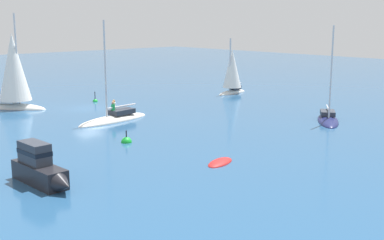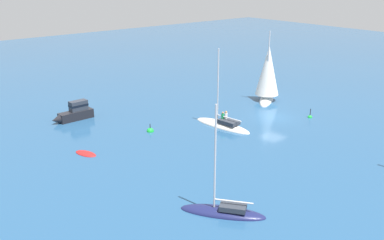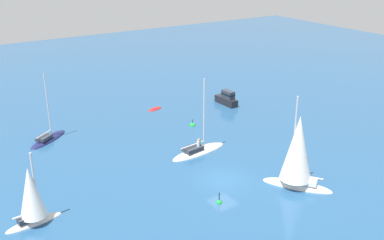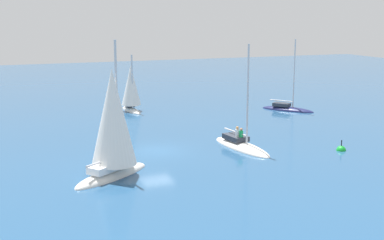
{
  "view_description": "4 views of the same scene",
  "coord_description": "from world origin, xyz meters",
  "px_view_note": "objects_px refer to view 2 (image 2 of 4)",
  "views": [
    {
      "loc": [
        -25.08,
        -42.25,
        8.51
      ],
      "look_at": [
        -0.45,
        -15.42,
        1.19
      ],
      "focal_mm": 47.0,
      "sensor_mm": 36.0,
      "label": 1
    },
    {
      "loc": [
        31.4,
        -38.32,
        16.37
      ],
      "look_at": [
        -1.16,
        -11.45,
        1.85
      ],
      "focal_mm": 41.18,
      "sensor_mm": 36.0,
      "label": 2
    },
    {
      "loc": [
        23.85,
        31.69,
        21.92
      ],
      "look_at": [
        -5.03,
        -13.57,
        0.91
      ],
      "focal_mm": 42.32,
      "sensor_mm": 36.0,
      "label": 3
    },
    {
      "loc": [
        -38.52,
        11.93,
        10.69
      ],
      "look_at": [
        6.32,
        -5.5,
        0.91
      ],
      "focal_mm": 48.71,
      "sensor_mm": 36.0,
      "label": 4
    }
  ],
  "objects_px": {
    "ketch_2": "(223,212)",
    "mooring_buoy": "(150,131)",
    "ketch": "(223,125)",
    "channel_buoy": "(310,117)",
    "cabin_cruiser": "(74,113)",
    "rib": "(86,154)",
    "ketch_3": "(268,76)"
  },
  "relations": [
    {
      "from": "cabin_cruiser",
      "to": "mooring_buoy",
      "type": "height_order",
      "value": "cabin_cruiser"
    },
    {
      "from": "ketch",
      "to": "mooring_buoy",
      "type": "relative_size",
      "value": 7.26
    },
    {
      "from": "channel_buoy",
      "to": "cabin_cruiser",
      "type": "bearing_deg",
      "value": -127.66
    },
    {
      "from": "ketch_2",
      "to": "ketch",
      "type": "bearing_deg",
      "value": -80.03
    },
    {
      "from": "ketch_2",
      "to": "channel_buoy",
      "type": "xyz_separation_m",
      "value": [
        -9.04,
        22.39,
        -0.1
      ]
    },
    {
      "from": "rib",
      "to": "ketch_2",
      "type": "relative_size",
      "value": 0.31
    },
    {
      "from": "ketch_2",
      "to": "channel_buoy",
      "type": "height_order",
      "value": "ketch_2"
    },
    {
      "from": "ketch_3",
      "to": "mooring_buoy",
      "type": "distance_m",
      "value": 18.76
    },
    {
      "from": "ketch_2",
      "to": "mooring_buoy",
      "type": "relative_size",
      "value": 6.84
    },
    {
      "from": "cabin_cruiser",
      "to": "channel_buoy",
      "type": "xyz_separation_m",
      "value": [
        16.6,
        21.5,
        -0.83
      ]
    },
    {
      "from": "rib",
      "to": "ketch_3",
      "type": "distance_m",
      "value": 26.77
    },
    {
      "from": "channel_buoy",
      "to": "ketch",
      "type": "bearing_deg",
      "value": -113.25
    },
    {
      "from": "ketch_3",
      "to": "channel_buoy",
      "type": "relative_size",
      "value": 7.34
    },
    {
      "from": "mooring_buoy",
      "to": "ketch",
      "type": "bearing_deg",
      "value": 62.21
    },
    {
      "from": "ketch",
      "to": "cabin_cruiser",
      "type": "distance_m",
      "value": 16.94
    },
    {
      "from": "ketch",
      "to": "ketch_3",
      "type": "xyz_separation_m",
      "value": [
        -3.72,
        11.39,
        3.19
      ]
    },
    {
      "from": "rib",
      "to": "ketch_3",
      "type": "bearing_deg",
      "value": -105.55
    },
    {
      "from": "ketch_3",
      "to": "channel_buoy",
      "type": "distance_m",
      "value": 8.76
    },
    {
      "from": "ketch_2",
      "to": "ketch_3",
      "type": "distance_m",
      "value": 29.49
    },
    {
      "from": "ketch_2",
      "to": "mooring_buoy",
      "type": "bearing_deg",
      "value": -54.46
    },
    {
      "from": "rib",
      "to": "channel_buoy",
      "type": "height_order",
      "value": "channel_buoy"
    },
    {
      "from": "ketch_2",
      "to": "cabin_cruiser",
      "type": "bearing_deg",
      "value": -38.84
    },
    {
      "from": "ketch_2",
      "to": "ketch_3",
      "type": "bearing_deg",
      "value": -91.36
    },
    {
      "from": "ketch_2",
      "to": "ketch_3",
      "type": "height_order",
      "value": "ketch_3"
    },
    {
      "from": "ketch",
      "to": "ketch_2",
      "type": "xyz_separation_m",
      "value": [
        13.3,
        -12.48,
        -0.02
      ]
    },
    {
      "from": "ketch_2",
      "to": "mooring_buoy",
      "type": "distance_m",
      "value": 17.86
    },
    {
      "from": "rib",
      "to": "mooring_buoy",
      "type": "xyz_separation_m",
      "value": [
        -1.16,
        8.08,
        0.0
      ]
    },
    {
      "from": "rib",
      "to": "ketch_3",
      "type": "height_order",
      "value": "ketch_3"
    },
    {
      "from": "rib",
      "to": "ketch_3",
      "type": "xyz_separation_m",
      "value": [
        -1.15,
        26.54,
        3.33
      ]
    },
    {
      "from": "cabin_cruiser",
      "to": "mooring_buoy",
      "type": "distance_m",
      "value": 9.76
    },
    {
      "from": "ketch",
      "to": "ketch_3",
      "type": "distance_m",
      "value": 12.4
    },
    {
      "from": "mooring_buoy",
      "to": "cabin_cruiser",
      "type": "bearing_deg",
      "value": -152.33
    }
  ]
}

